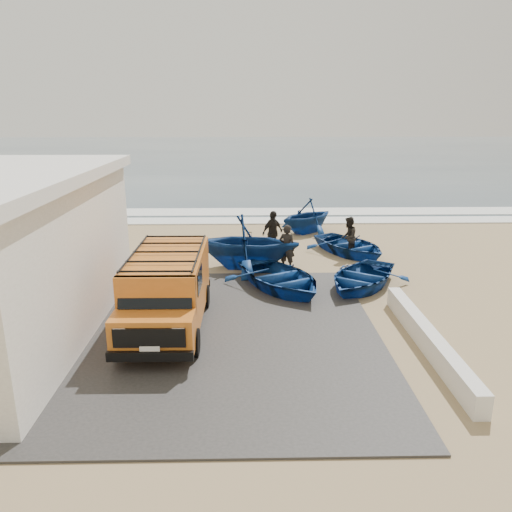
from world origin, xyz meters
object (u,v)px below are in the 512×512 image
object	(u,v)px
parapet	(428,339)
boat_mid_left	(247,242)
van	(167,288)
boat_mid_right	(350,245)
boat_near_right	(361,277)
fisherman_back	(273,233)
boat_far_left	(307,216)
boat_near_left	(280,277)
fisherman_middle	(348,237)
fisherman_front	(287,247)

from	to	relation	value
parapet	boat_mid_left	distance (m)	8.15
van	boat_mid_right	world-z (taller)	van
boat_near_right	fisherman_back	world-z (taller)	fisherman_back
van	boat_near_right	world-z (taller)	van
boat_mid_left	boat_mid_right	bearing A→B (deg)	-59.33
fisherman_back	boat_far_left	bearing A→B (deg)	24.15
boat_near_left	boat_near_right	xyz separation A→B (m)	(2.72, 0.12, -0.04)
boat_near_left	boat_mid_left	xyz separation A→B (m)	(-1.07, 2.37, 0.60)
boat_near_left	parapet	bearing A→B (deg)	-80.91
fisherman_middle	boat_near_left	bearing A→B (deg)	-14.00
boat_mid_right	fisherman_middle	bearing A→B (deg)	-142.37
boat_near_left	boat_mid_left	size ratio (longest dim) A/B	1.04
fisherman_front	boat_near_left	bearing A→B (deg)	105.65
boat_mid_left	boat_far_left	distance (m)	6.33
boat_far_left	boat_mid_right	bearing A→B (deg)	-21.23
fisherman_front	boat_mid_left	bearing A→B (deg)	17.96
fisherman_front	fisherman_back	size ratio (longest dim) A/B	0.95
parapet	boat_near_right	distance (m)	4.59
boat_far_left	fisherman_back	size ratio (longest dim) A/B	1.76
boat_near_right	boat_mid_right	xyz separation A→B (m)	(0.44, 4.03, 0.00)
boat_near_left	boat_near_right	size ratio (longest dim) A/B	1.10
van	fisherman_front	world-z (taller)	van
van	boat_near_left	size ratio (longest dim) A/B	1.24
fisherman_front	fisherman_back	bearing A→B (deg)	-52.57
boat_near_right	fisherman_front	world-z (taller)	fisherman_front
boat_mid_right	fisherman_front	world-z (taller)	fisherman_front
van	fisherman_front	distance (m)	6.26
boat_near_right	fisherman_back	bearing A→B (deg)	157.69
parapet	boat_far_left	world-z (taller)	boat_far_left
boat_mid_left	fisherman_back	size ratio (longest dim) A/B	2.14
boat_mid_right	fisherman_front	bearing A→B (deg)	-173.48
van	boat_far_left	distance (m)	12.04
boat_mid_left	fisherman_middle	world-z (taller)	boat_mid_left
fisherman_front	fisherman_middle	bearing A→B (deg)	-122.17
van	boat_near_right	bearing A→B (deg)	27.43
van	fisherman_back	world-z (taller)	van
boat_mid_left	fisherman_front	bearing A→B (deg)	-90.28
boat_mid_right	fisherman_front	xyz separation A→B (m)	(-2.76, -1.99, 0.47)
boat_near_right	boat_far_left	world-z (taller)	boat_far_left
boat_near_right	boat_mid_right	size ratio (longest dim) A/B	0.99
boat_far_left	boat_mid_left	bearing A→B (deg)	-67.59
parapet	fisherman_front	distance (m)	7.24
van	fisherman_middle	xyz separation A→B (m)	(6.25, 6.68, -0.31)
boat_near_right	boat_far_left	xyz separation A→B (m)	(-0.88, 7.87, 0.46)
van	fisherman_middle	distance (m)	9.15
fisherman_back	fisherman_middle	bearing A→B (deg)	-48.92
boat_near_left	fisherman_middle	world-z (taller)	fisherman_middle
fisherman_back	fisherman_front	bearing A→B (deg)	-117.97
parapet	fisherman_back	distance (m)	9.36
boat_mid_right	boat_far_left	world-z (taller)	boat_far_left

